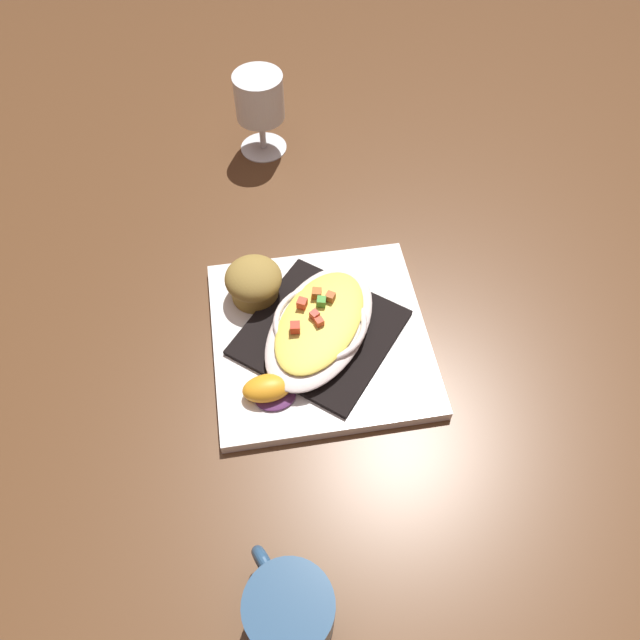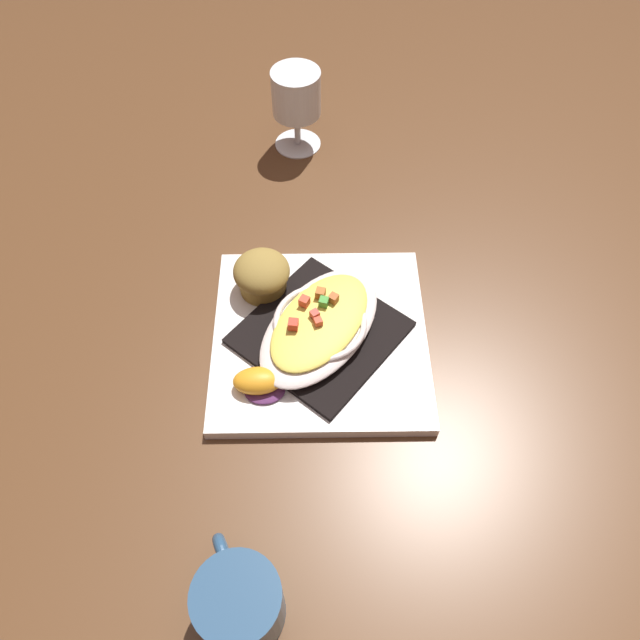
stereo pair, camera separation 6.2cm
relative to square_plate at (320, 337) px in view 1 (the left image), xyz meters
The scene contains 8 objects.
ground_plane 0.01m from the square_plate, ahead, with size 2.60×2.60×0.00m, color #56361E.
square_plate is the anchor object (origin of this frame).
folded_napkin 0.01m from the square_plate, ahead, with size 0.17×0.17×0.01m, color black.
gratin_dish 0.03m from the square_plate, 46.92° to the right, with size 0.17×0.23×0.04m.
muffin 0.11m from the square_plate, 31.00° to the right, with size 0.07×0.07×0.05m.
orange_garnish 0.11m from the square_plate, 59.99° to the left, with size 0.07×0.06×0.03m.
coffee_mug 0.32m from the square_plate, 90.22° to the left, with size 0.09×0.10×0.08m.
stemmed_glass 0.39m from the square_plate, 71.43° to the right, with size 0.07×0.07×0.13m.
Camera 1 is at (-0.04, 0.42, 0.65)m, focal length 34.33 mm.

